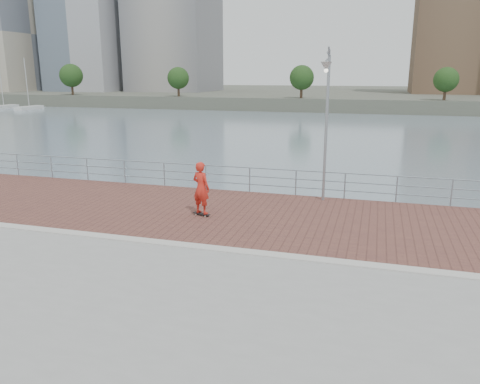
# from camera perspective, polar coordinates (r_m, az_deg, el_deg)

# --- Properties ---
(water) EXTENTS (400.00, 400.00, 0.00)m
(water) POSITION_cam_1_polar(r_m,az_deg,el_deg) (14.86, -2.24, -14.30)
(water) COLOR slate
(water) RESTS_ON ground
(seawall) EXTENTS (40.00, 24.00, 2.00)m
(seawall) POSITION_cam_1_polar(r_m,az_deg,el_deg) (10.45, -11.73, -21.85)
(seawall) COLOR gray
(seawall) RESTS_ON ground
(brick_lane) EXTENTS (40.00, 6.80, 0.02)m
(brick_lane) POSITION_cam_1_polar(r_m,az_deg,el_deg) (17.27, 1.50, -2.89)
(brick_lane) COLOR brown
(brick_lane) RESTS_ON seawall
(curb) EXTENTS (40.00, 0.40, 0.06)m
(curb) POSITION_cam_1_polar(r_m,az_deg,el_deg) (14.01, -2.32, -6.99)
(curb) COLOR #B7B5AD
(curb) RESTS_ON seawall
(far_shore) EXTENTS (320.00, 95.00, 2.50)m
(far_shore) POSITION_cam_1_polar(r_m,az_deg,el_deg) (135.04, 14.86, 11.35)
(far_shore) COLOR #4C5142
(far_shore) RESTS_ON ground
(guardrail) EXTENTS (39.06, 0.06, 1.13)m
(guardrail) POSITION_cam_1_polar(r_m,az_deg,el_deg) (20.29, 3.98, 1.68)
(guardrail) COLOR #8C9EA8
(guardrail) RESTS_ON brick_lane
(street_lamp) EXTENTS (0.42, 1.23, 5.81)m
(street_lamp) POSITION_cam_1_polar(r_m,az_deg,el_deg) (18.56, 10.48, 11.03)
(street_lamp) COLOR gray
(street_lamp) RESTS_ON brick_lane
(skateboard) EXTENTS (0.71, 0.38, 0.08)m
(skateboard) POSITION_cam_1_polar(r_m,az_deg,el_deg) (17.28, -4.70, -2.67)
(skateboard) COLOR black
(skateboard) RESTS_ON brick_lane
(skateboarder) EXTENTS (0.81, 0.66, 1.93)m
(skateboarder) POSITION_cam_1_polar(r_m,az_deg,el_deg) (17.02, -4.77, 0.51)
(skateboarder) COLOR red
(skateboarder) RESTS_ON skateboard
(shoreline_trees) EXTENTS (144.67, 4.91, 6.55)m
(shoreline_trees) POSITION_cam_1_polar(r_m,az_deg,el_deg) (89.38, 15.40, 13.26)
(shoreline_trees) COLOR #473323
(shoreline_trees) RESTS_ON far_shore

